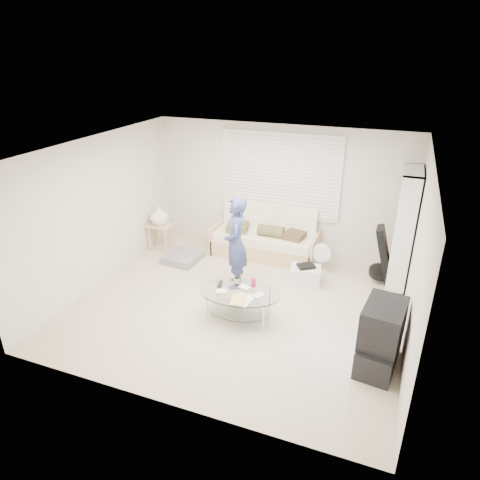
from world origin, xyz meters
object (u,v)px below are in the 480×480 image
at_px(bookshelf, 404,229).
at_px(coffee_table, 239,297).
at_px(futon_sofa, 265,240).
at_px(tv_unit, 381,337).

relative_size(bookshelf, coffee_table, 1.56).
xyz_separation_m(futon_sofa, tv_unit, (2.35, -2.56, 0.12)).
bearing_deg(bookshelf, tv_unit, -93.06).
relative_size(tv_unit, coffee_table, 0.70).
bearing_deg(futon_sofa, tv_unit, -47.47).
height_order(futon_sofa, coffee_table, futon_sofa).
bearing_deg(futon_sofa, coffee_table, -82.06).
xyz_separation_m(bookshelf, coffee_table, (-2.17, -1.99, -0.64)).
xyz_separation_m(tv_unit, coffee_table, (-2.04, 0.35, -0.08)).
height_order(bookshelf, tv_unit, bookshelf).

